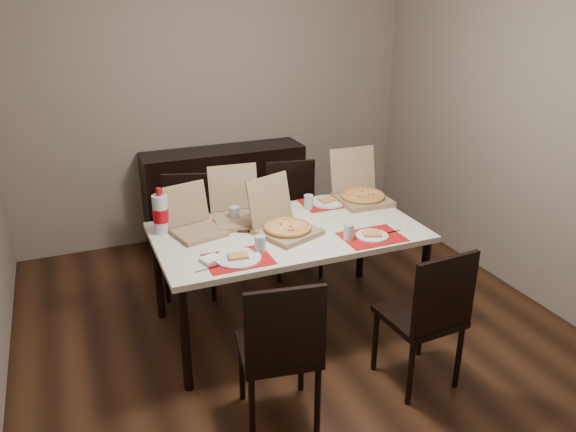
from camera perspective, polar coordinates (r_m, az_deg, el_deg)
The scene contains 20 objects.
ground at distance 4.09m, azimuth 1.10°, elevation -11.99°, with size 3.80×4.00×0.02m, color #3C2112.
room_walls at distance 3.82m, azimuth -1.36°, elevation 13.88°, with size 3.84×4.02×2.62m.
sideboard at distance 5.39m, azimuth -6.41°, elevation 2.13°, with size 1.50×0.40×0.90m, color black.
dining_table at distance 3.87m, azimuth 0.00°, elevation -2.28°, with size 1.80×1.00×0.75m.
chair_near_left at distance 3.07m, azimuth -0.75°, elevation -13.19°, with size 0.48×0.48×0.93m.
chair_near_right at distance 3.45m, azimuth 14.05°, elevation -9.56°, with size 0.45×0.45×0.93m.
chair_far_left at distance 4.52m, azimuth -9.91°, elevation -1.28°, with size 0.53×0.53×0.93m.
chair_far_right at distance 4.77m, azimuth 0.57°, elevation 0.38°, with size 0.49×0.49×0.93m.
setting_near_left at distance 3.45m, azimuth -4.84°, elevation -3.98°, with size 0.48×0.30×0.11m.
setting_near_right at distance 3.74m, azimuth 7.85°, elevation -1.90°, with size 0.44×0.30×0.11m.
setting_far_left at distance 4.00m, azimuth -7.52°, elevation -0.28°, with size 0.48×0.30×0.11m.
setting_far_right at distance 4.29m, azimuth 3.59°, elevation 1.44°, with size 0.47×0.30×0.11m.
napkin_loose at distance 3.75m, azimuth 1.29°, elevation -1.85°, with size 0.12×0.11×0.02m, color white.
pizza_box_center at distance 3.77m, azimuth -0.38°, elevation -0.93°, with size 0.48×0.50×0.36m.
pizza_box_right at distance 4.38m, azimuth 7.41°, elevation 2.27°, with size 0.39×0.43×0.38m.
pizza_box_left at distance 3.83m, azimuth -9.43°, elevation -0.87°, with size 0.38×0.41×0.31m.
pizza_box_extra at distance 4.00m, azimuth -5.09°, elevation 0.43°, with size 0.39×0.43×0.36m.
faina_plate at distance 3.91m, azimuth -4.43°, elevation -0.82°, with size 0.24×0.24×0.03m.
dip_bowl at distance 4.07m, azimuth -0.28°, elevation 0.23°, with size 0.13×0.13×0.03m, color white.
soda_bottle at distance 3.84m, azimuth -12.81°, elevation 0.19°, with size 0.11×0.11×0.32m.
Camera 1 is at (-1.36, -3.10, 2.29)m, focal length 35.00 mm.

